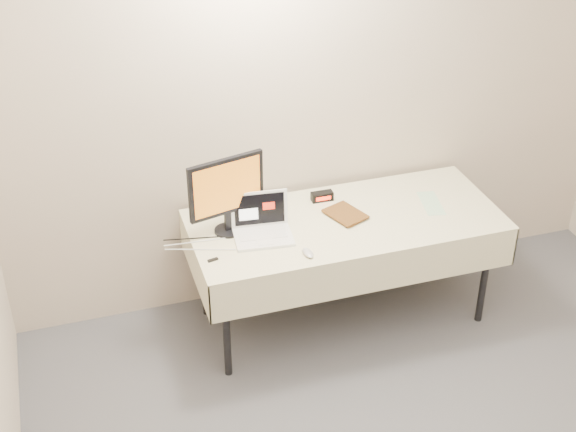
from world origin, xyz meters
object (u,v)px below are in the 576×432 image
object	(u,v)px
table	(345,228)
laptop	(262,225)
monitor	(226,190)
book	(335,204)

from	to	relation	value
table	laptop	world-z (taller)	laptop
monitor	book	xyz separation A→B (m)	(0.63, -0.08, -0.16)
table	laptop	size ratio (longest dim) A/B	5.21
table	book	distance (m)	0.20
book	laptop	bearing A→B (deg)	159.63
monitor	book	world-z (taller)	monitor
table	book	world-z (taller)	book
table	laptop	distance (m)	0.53
table	monitor	xyz separation A→B (m)	(-0.70, 0.08, 0.34)
table	monitor	distance (m)	0.78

